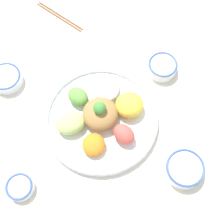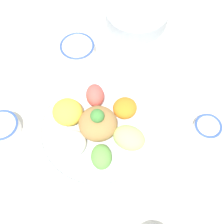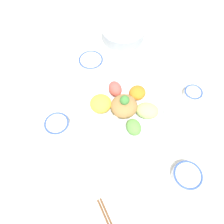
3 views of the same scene
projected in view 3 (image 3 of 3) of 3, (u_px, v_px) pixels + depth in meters
The scene contains 8 objects.
ground_plane at pixel (127, 109), 0.94m from camera, with size 2.40×2.40×0.00m, color silver.
salad_platter at pixel (123, 109), 0.91m from camera, with size 0.37×0.37×0.12m.
sauce_bowl_red at pixel (91, 62), 1.04m from camera, with size 0.11×0.11×0.04m.
rice_bowl_blue at pixel (193, 93), 0.96m from camera, with size 0.08×0.08×0.03m.
sauce_bowl_dark at pixel (187, 176), 0.78m from camera, with size 0.10×0.10×0.04m.
rice_bowl_plain at pixel (57, 125), 0.88m from camera, with size 0.10×0.10×0.04m.
side_serving_bowl at pixel (123, 32), 1.13m from camera, with size 0.22×0.22×0.06m.
serving_spoon_main at pixel (22, 150), 0.85m from camera, with size 0.04×0.11×0.01m.
Camera 3 is at (-0.13, 0.45, 0.82)m, focal length 35.00 mm.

